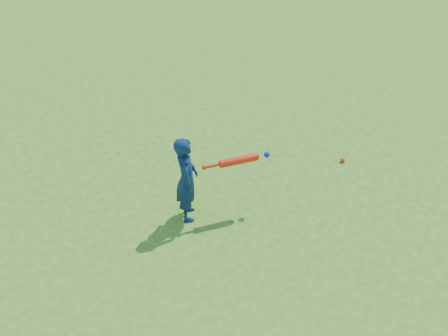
# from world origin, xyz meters

# --- Properties ---
(ground) EXTENTS (80.00, 80.00, 0.00)m
(ground) POSITION_xyz_m (0.00, 0.00, 0.00)
(ground) COLOR #3B721B
(ground) RESTS_ON ground
(child) EXTENTS (0.42, 0.51, 1.20)m
(child) POSITION_xyz_m (-0.33, -0.03, 0.60)
(child) COLOR #0E2245
(child) RESTS_ON ground
(ground_ball_red) EXTENTS (0.07, 0.07, 0.07)m
(ground_ball_red) POSITION_xyz_m (2.26, 0.10, 0.04)
(ground_ball_red) COLOR red
(ground_ball_red) RESTS_ON ground
(bat_swing) EXTENTS (0.91, 0.16, 0.10)m
(bat_swing) POSITION_xyz_m (0.36, -0.16, 0.77)
(bat_swing) COLOR red
(bat_swing) RESTS_ON ground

